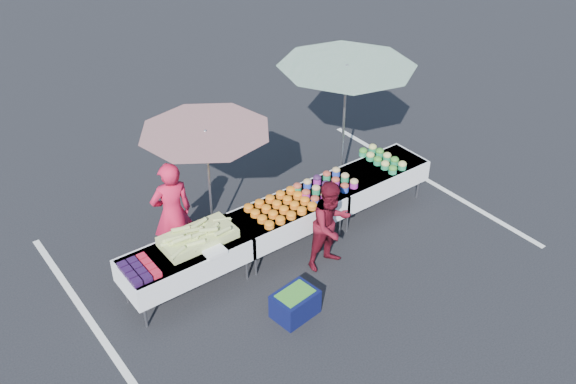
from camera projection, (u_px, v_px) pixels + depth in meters
ground at (288, 244)px, 10.23m from camera, size 80.00×80.00×0.00m
stripe_left at (98, 332)px, 8.63m from camera, size 0.10×5.00×0.00m
stripe_right at (427, 180)px, 11.83m from camera, size 0.10×5.00×0.00m
table_left at (186, 259)px, 9.01m from camera, size 1.86×0.81×0.75m
table_center at (288, 214)px, 9.91m from camera, size 1.86×0.81×0.75m
table_right at (373, 177)px, 10.80m from camera, size 1.86×0.81×0.75m
berry_punnets at (139, 270)px, 8.50m from camera, size 0.40×0.54×0.08m
corn_pile at (198, 237)px, 9.02m from camera, size 1.16×0.57×0.26m
plastic_bags at (214, 251)px, 8.85m from camera, size 0.30×0.25×0.05m
carrot_bowls at (280, 207)px, 9.70m from camera, size 0.95×0.69×0.11m
potato_cups at (326, 185)px, 10.14m from camera, size 0.94×0.58×0.16m
bean_baskets at (382, 158)px, 10.86m from camera, size 0.36×0.86×0.15m
vendor at (172, 213)px, 9.48m from camera, size 0.68×0.50×1.70m
customer at (331, 225)px, 9.44m from camera, size 0.71×0.56×1.45m
umbrella_left at (206, 141)px, 9.31m from camera, size 2.30×2.30×2.01m
umbrella_right at (346, 77)px, 10.47m from camera, size 2.62×2.62×2.35m
storage_bin at (295, 303)px, 8.81m from camera, size 0.65×0.51×0.39m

